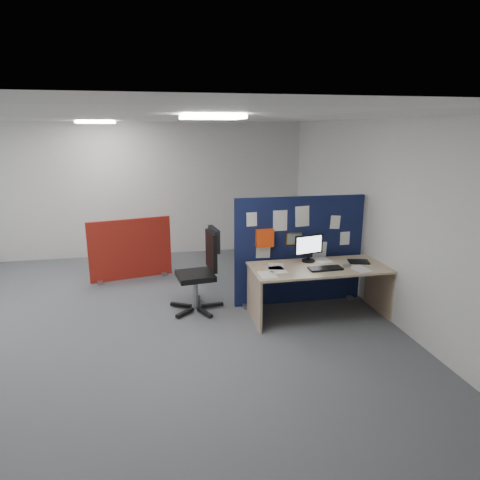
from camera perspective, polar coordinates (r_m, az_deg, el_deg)
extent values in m
plane|color=#4F5156|center=(6.11, -24.06, -11.48)|extent=(9.00, 9.00, 0.00)
cube|color=white|center=(5.56, -27.01, 14.56)|extent=(9.00, 7.00, 0.02)
cube|color=silver|center=(9.07, -20.40, 6.02)|extent=(9.00, 0.02, 2.70)
cube|color=silver|center=(6.32, 18.13, 2.86)|extent=(0.02, 7.00, 2.70)
cube|color=white|center=(4.42, -3.83, 16.05)|extent=(0.60, 0.60, 0.04)
cube|color=white|center=(7.93, -18.65, 14.67)|extent=(0.60, 0.60, 0.04)
cube|color=#11143E|center=(6.41, 7.90, -1.39)|extent=(1.96, 0.06, 1.62)
cube|color=gray|center=(6.46, 0.62, -8.54)|extent=(0.08, 0.30, 0.04)
cube|color=gray|center=(6.97, 14.17, -7.22)|extent=(0.08, 0.30, 0.04)
cube|color=white|center=(6.05, 1.57, 2.77)|extent=(0.15, 0.01, 0.20)
cube|color=white|center=(6.17, 5.38, 2.58)|extent=(0.21, 0.01, 0.30)
cube|color=white|center=(6.26, 8.30, 3.13)|extent=(0.21, 0.01, 0.30)
cube|color=white|center=(6.47, 12.58, 2.33)|extent=(0.15, 0.01, 0.20)
cube|color=white|center=(6.19, 3.13, -1.07)|extent=(0.21, 0.01, 0.30)
cube|color=white|center=(6.49, 10.56, -1.52)|extent=(0.21, 0.01, 0.30)
cube|color=white|center=(6.60, 13.80, 0.22)|extent=(0.15, 0.01, 0.20)
cube|color=gold|center=(6.29, 7.21, 0.16)|extent=(0.24, 0.01, 0.18)
cube|color=#FD4410|center=(6.11, 3.33, 0.26)|extent=(0.25, 0.10, 0.25)
cube|color=tan|center=(5.97, 10.56, -3.63)|extent=(1.90, 0.84, 0.03)
cube|color=tan|center=(5.83, 1.91, -7.67)|extent=(0.03, 0.77, 0.70)
cube|color=tan|center=(6.48, 18.00, -6.07)|extent=(0.03, 0.77, 0.70)
cube|color=tan|center=(6.37, 9.18, -3.98)|extent=(1.71, 0.02, 0.30)
cylinder|color=black|center=(6.16, 9.09, -2.75)|extent=(0.18, 0.18, 0.02)
cube|color=black|center=(6.14, 9.11, -2.25)|extent=(0.04, 0.04, 0.09)
cube|color=black|center=(6.09, 9.18, -0.59)|extent=(0.44, 0.13, 0.28)
cube|color=white|center=(6.07, 9.25, -0.63)|extent=(0.39, 0.09, 0.24)
cube|color=black|center=(5.86, 11.33, -3.74)|extent=(0.45, 0.19, 0.02)
cube|color=gray|center=(6.01, 14.02, -3.39)|extent=(0.11, 0.09, 0.03)
cube|color=black|center=(6.28, 15.54, -2.80)|extent=(0.33, 0.29, 0.01)
cube|color=#A31C15|center=(7.68, -14.38, -1.18)|extent=(1.40, 0.35, 1.06)
cube|color=gray|center=(7.88, -18.22, -4.96)|extent=(0.08, 0.30, 0.04)
cube|color=gray|center=(7.81, -10.04, -4.59)|extent=(0.08, 0.30, 0.04)
cube|color=black|center=(6.38, -3.73, -8.64)|extent=(0.33, 0.09, 0.04)
cube|color=black|center=(6.55, -5.67, -8.04)|extent=(0.12, 0.33, 0.04)
cube|color=black|center=(6.42, -7.87, -8.58)|extent=(0.31, 0.21, 0.04)
cube|color=black|center=(6.17, -7.37, -9.58)|extent=(0.28, 0.26, 0.04)
cube|color=black|center=(6.14, -4.70, -9.62)|extent=(0.19, 0.32, 0.04)
cylinder|color=gray|center=(6.24, -5.92, -6.94)|extent=(0.07, 0.07, 0.46)
cube|color=black|center=(6.15, -5.98, -4.75)|extent=(0.56, 0.56, 0.08)
cube|color=black|center=(6.10, -3.86, -1.42)|extent=(0.11, 0.46, 0.55)
cube|color=black|center=(6.07, -3.48, 0.11)|extent=(0.12, 0.42, 0.33)
cube|color=white|center=(5.75, 4.94, -3.98)|extent=(0.23, 0.31, 0.00)
cube|color=white|center=(5.89, 4.81, -3.52)|extent=(0.28, 0.35, 0.00)
cube|color=white|center=(5.98, 15.74, -3.73)|extent=(0.26, 0.33, 0.00)
cube|color=white|center=(5.55, 3.65, -4.63)|extent=(0.21, 0.30, 0.00)
cube|color=white|center=(6.27, 10.89, -2.61)|extent=(0.24, 0.32, 0.00)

